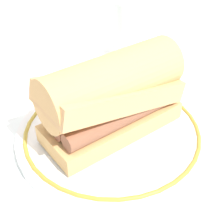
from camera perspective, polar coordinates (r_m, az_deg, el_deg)
ground_plane at (r=0.48m, az=-1.93°, el=-4.60°), size 1.50×1.50×0.00m
plate at (r=0.48m, az=-0.00°, el=-3.56°), size 0.28×0.28×0.01m
sausage_sandwich at (r=0.44m, az=-0.00°, el=3.01°), size 0.22×0.15×0.12m
drinking_glass at (r=0.68m, az=3.19°, el=13.85°), size 0.07×0.07×0.12m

